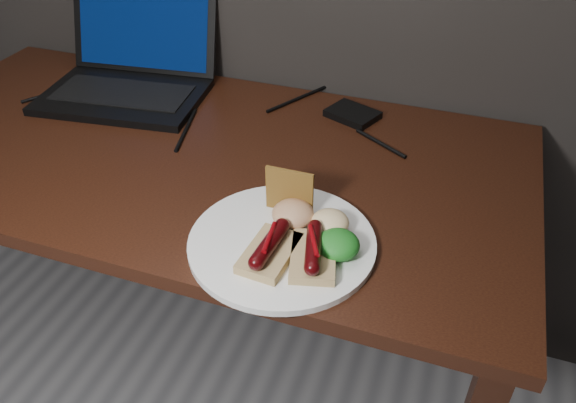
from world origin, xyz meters
The scene contains 11 objects.
desk centered at (0.00, 1.38, 0.66)m, with size 1.40×0.70×0.75m.
laptop centered at (-0.26, 1.59, 0.80)m, with size 0.41×0.38×0.25m.
hard_drive centered at (0.29, 1.63, 0.76)m, with size 0.11×0.08×0.02m, color black.
desk_cables centered at (-0.01, 1.55, 0.75)m, with size 0.91×0.42×0.01m.
plate centered at (0.29, 1.16, 0.76)m, with size 0.31×0.31×0.01m, color white.
bread_sausage_center centered at (0.28, 1.12, 0.78)m, with size 0.08×0.12×0.04m.
bread_sausage_right centered at (0.35, 1.13, 0.78)m, with size 0.10×0.13×0.04m.
crispbread centered at (0.27, 1.24, 0.80)m, with size 0.09×0.01×0.09m, color #9E6A2B.
salad_greens centered at (0.38, 1.16, 0.78)m, with size 0.07×0.07×0.04m, color #145811.
salsa_mound centered at (0.29, 1.21, 0.78)m, with size 0.07×0.07×0.04m, color #9A260F.
coleslaw_mound centered at (0.36, 1.21, 0.78)m, with size 0.06×0.06×0.04m, color white.
Camera 1 is at (0.53, 0.51, 1.37)m, focal length 35.00 mm.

